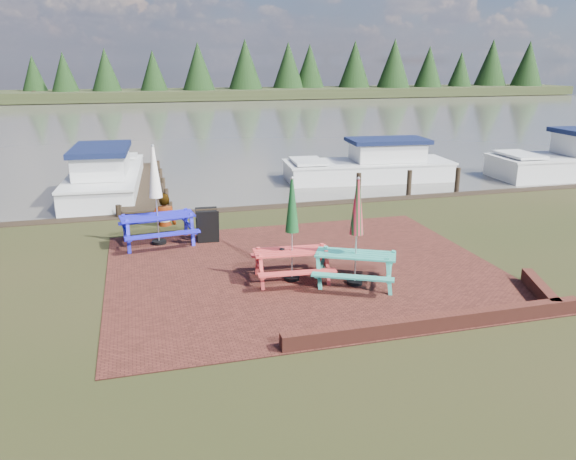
% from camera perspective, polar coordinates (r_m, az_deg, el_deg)
% --- Properties ---
extents(ground, '(120.00, 120.00, 0.00)m').
position_cam_1_polar(ground, '(12.40, 2.98, -5.68)').
color(ground, black).
rests_on(ground, ground).
extents(paving, '(9.00, 7.50, 0.02)m').
position_cam_1_polar(paving, '(13.28, 1.64, -4.05)').
color(paving, '#3A1812').
rests_on(paving, ground).
extents(brick_wall, '(6.21, 1.79, 0.30)m').
position_cam_1_polar(brick_wall, '(11.22, 17.54, -8.18)').
color(brick_wall, '#4C1E16').
rests_on(brick_wall, ground).
extents(water, '(120.00, 60.00, 0.02)m').
position_cam_1_polar(water, '(48.24, -11.04, 10.89)').
color(water, '#44413A').
rests_on(water, ground).
extents(far_treeline, '(120.00, 10.00, 8.10)m').
position_cam_1_polar(far_treeline, '(76.97, -12.99, 15.33)').
color(far_treeline, black).
rests_on(far_treeline, ground).
extents(picnic_table_teal, '(2.22, 2.14, 2.39)m').
position_cam_1_polar(picnic_table_teal, '(12.24, 6.91, -1.90)').
color(picnic_table_teal, teal).
rests_on(picnic_table_teal, ground).
extents(picnic_table_red, '(1.80, 1.63, 2.34)m').
position_cam_1_polar(picnic_table_red, '(12.40, 0.40, -1.61)').
color(picnic_table_red, red).
rests_on(picnic_table_red, ground).
extents(picnic_table_blue, '(2.10, 1.91, 2.65)m').
position_cam_1_polar(picnic_table_blue, '(15.25, -13.16, 1.90)').
color(picnic_table_blue, '#1A19BE').
rests_on(picnic_table_blue, ground).
extents(chalkboard, '(0.59, 0.58, 0.94)m').
position_cam_1_polar(chalkboard, '(15.26, -8.19, 0.46)').
color(chalkboard, black).
rests_on(chalkboard, ground).
extents(jetty, '(1.76, 9.08, 1.00)m').
position_cam_1_polar(jetty, '(22.62, -14.63, 4.48)').
color(jetty, black).
rests_on(jetty, ground).
extents(boat_jetty, '(2.96, 7.49, 2.13)m').
position_cam_1_polar(boat_jetty, '(22.55, -18.05, 5.00)').
color(boat_jetty, silver).
rests_on(boat_jetty, ground).
extents(boat_near, '(7.29, 3.07, 1.92)m').
position_cam_1_polar(boat_near, '(24.48, 8.49, 6.38)').
color(boat_near, silver).
rests_on(boat_near, ground).
extents(person, '(0.73, 0.50, 1.96)m').
position_cam_1_polar(person, '(16.98, -12.61, 3.62)').
color(person, gray).
rests_on(person, ground).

